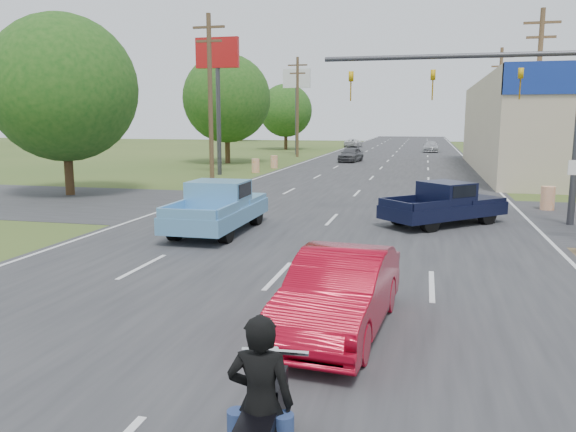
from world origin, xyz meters
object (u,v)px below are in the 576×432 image
(blue_pickup, at_px, (219,206))
(distant_car_white, at_px, (353,143))
(red_convertible, at_px, (339,293))
(rider, at_px, (261,413))
(distant_car_silver, at_px, (431,147))
(distant_car_grey, at_px, (351,155))
(navy_pickup, at_px, (446,203))

(blue_pickup, height_order, distant_car_white, blue_pickup)
(red_convertible, relative_size, rider, 2.41)
(rider, relative_size, distant_car_silver, 0.41)
(rider, relative_size, distant_car_grey, 0.46)
(rider, relative_size, distant_car_white, 0.43)
(rider, distance_m, distant_car_silver, 64.24)
(rider, xyz_separation_m, distant_car_grey, (-5.07, 45.90, -0.23))
(distant_car_silver, bearing_deg, blue_pickup, -96.91)
(navy_pickup, bearing_deg, rider, -52.40)
(distant_car_silver, height_order, distant_car_white, distant_car_silver)
(blue_pickup, distance_m, distant_car_silver, 52.00)
(rider, bearing_deg, distant_car_white, -88.01)
(red_convertible, relative_size, distant_car_silver, 0.99)
(distant_car_grey, height_order, distant_car_white, distant_car_grey)
(red_convertible, distance_m, distant_car_white, 70.01)
(navy_pickup, bearing_deg, blue_pickup, -111.63)
(blue_pickup, bearing_deg, distant_car_white, 93.10)
(blue_pickup, xyz_separation_m, distant_car_silver, (7.30, 51.48, -0.24))
(red_convertible, relative_size, blue_pickup, 0.84)
(navy_pickup, bearing_deg, distant_car_white, 146.08)
(navy_pickup, bearing_deg, distant_car_silver, 135.94)
(navy_pickup, distance_m, distant_car_white, 59.22)
(blue_pickup, bearing_deg, rider, -67.57)
(navy_pickup, relative_size, distant_car_grey, 1.17)
(distant_car_white, bearing_deg, distant_car_grey, 101.71)
(distant_car_white, bearing_deg, red_convertible, 101.97)
(red_convertible, distance_m, distant_car_grey, 41.62)
(navy_pickup, distance_m, distant_car_silver, 48.37)
(red_convertible, bearing_deg, distant_car_white, 102.00)
(red_convertible, height_order, blue_pickup, blue_pickup)
(rider, height_order, navy_pickup, rider)
(distant_car_white, bearing_deg, blue_pickup, 97.97)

